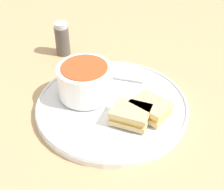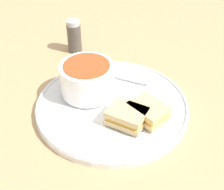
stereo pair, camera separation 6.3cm
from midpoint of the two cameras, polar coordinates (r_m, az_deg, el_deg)
The scene contains 7 objects.
ground_plane at distance 0.65m, azimuth -2.76°, elevation -2.58°, with size 2.40×2.40×0.00m, color tan.
plate at distance 0.65m, azimuth -2.79°, elevation -1.98°, with size 0.31×0.31×0.02m.
soup_bowl at distance 0.65m, azimuth -7.72°, elevation 2.55°, with size 0.11×0.11×0.07m.
spoon at distance 0.71m, azimuth -4.31°, elevation 3.72°, with size 0.11×0.08×0.01m.
sandwich_half_near at distance 0.59m, azimuth 0.42°, elevation -3.72°, with size 0.09×0.08×0.03m.
sandwich_half_far at distance 0.60m, azimuth 4.13°, elevation -2.48°, with size 0.08×0.07×0.03m.
salt_shaker at distance 0.82m, azimuth -11.29°, elevation 9.94°, with size 0.04×0.04×0.09m.
Camera 1 is at (-0.38, 0.31, 0.43)m, focal length 50.00 mm.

